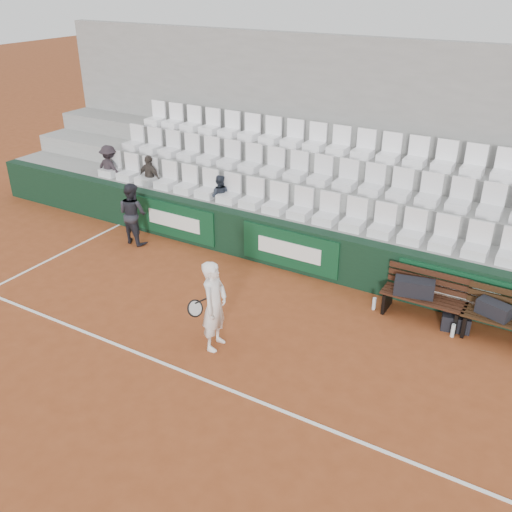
{
  "coord_description": "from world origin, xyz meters",
  "views": [
    {
      "loc": [
        4.59,
        -5.67,
        5.73
      ],
      "look_at": [
        -0.17,
        2.4,
        1.0
      ],
      "focal_mm": 40.0,
      "sensor_mm": 36.0,
      "label": 1
    }
  ],
  "objects": [
    {
      "name": "water_bottle_far",
      "position": [
        3.35,
        3.16,
        0.12
      ],
      "size": [
        0.07,
        0.07,
        0.25
      ],
      "primitive_type": "cylinder",
      "color": "silver",
      "rests_on": "ground"
    },
    {
      "name": "sports_bag_left",
      "position": [
        2.53,
        3.45,
        0.6
      ],
      "size": [
        0.75,
        0.45,
        0.3
      ],
      "primitive_type": "cube",
      "rotation": [
        0.0,
        0.0,
        0.22
      ],
      "color": "black",
      "rests_on": "bench_left"
    },
    {
      "name": "grandstand_rear_wall",
      "position": [
        0.0,
        7.15,
        2.2
      ],
      "size": [
        18.0,
        0.3,
        4.4
      ],
      "primitive_type": "cube",
      "color": "gray",
      "rests_on": "ground"
    },
    {
      "name": "grandstand_tier_front",
      "position": [
        0.0,
        4.62,
        0.5
      ],
      "size": [
        18.0,
        0.95,
        1.0
      ],
      "primitive_type": "cube",
      "color": "gray",
      "rests_on": "ground"
    },
    {
      "name": "grandstand_tier_back",
      "position": [
        0.0,
        6.53,
        0.95
      ],
      "size": [
        18.0,
        0.95,
        1.9
      ],
      "primitive_type": "cube",
      "color": "gray",
      "rests_on": "ground"
    },
    {
      "name": "bench_left",
      "position": [
        2.72,
        3.46,
        0.23
      ],
      "size": [
        1.5,
        0.56,
        0.45
      ],
      "primitive_type": "cube",
      "color": "#371B10",
      "rests_on": "ground"
    },
    {
      "name": "ball_kid",
      "position": [
        -3.98,
        3.3,
        0.72
      ],
      "size": [
        0.75,
        0.61,
        1.45
      ],
      "primitive_type": "imported",
      "rotation": [
        0.0,
        0.0,
        3.05
      ],
      "color": "black",
      "rests_on": "ground"
    },
    {
      "name": "spectator_c",
      "position": [
        -2.38,
        4.5,
        1.51
      ],
      "size": [
        0.61,
        0.55,
        1.01
      ],
      "primitive_type": "imported",
      "rotation": [
        0.0,
        0.0,
        3.57
      ],
      "color": "#212631",
      "rests_on": "grandstand_tier_front"
    },
    {
      "name": "seat_row_back",
      "position": [
        0.0,
        6.35,
        2.21
      ],
      "size": [
        11.9,
        0.44,
        0.63
      ],
      "primitive_type": "cube",
      "color": "white",
      "rests_on": "grandstand_tier_back"
    },
    {
      "name": "sports_bag_right",
      "position": [
        3.9,
        3.44,
        0.58
      ],
      "size": [
        0.61,
        0.42,
        0.26
      ],
      "primitive_type": "cube",
      "rotation": [
        0.0,
        0.0,
        -0.32
      ],
      "color": "black",
      "rests_on": "bench_right"
    },
    {
      "name": "court_baseline",
      "position": [
        0.0,
        0.0,
        0.0
      ],
      "size": [
        18.0,
        0.06,
        0.01
      ],
      "primitive_type": "cube",
      "color": "white",
      "rests_on": "ground"
    },
    {
      "name": "back_barrier",
      "position": [
        0.07,
        3.99,
        0.5
      ],
      "size": [
        18.0,
        0.34,
        1.0
      ],
      "color": "black",
      "rests_on": "ground"
    },
    {
      "name": "spectator_b",
      "position": [
        -4.43,
        4.5,
        1.58
      ],
      "size": [
        0.7,
        0.34,
        1.16
      ],
      "primitive_type": "imported",
      "rotation": [
        0.0,
        0.0,
        3.06
      ],
      "color": "#37312C",
      "rests_on": "grandstand_tier_front"
    },
    {
      "name": "spectator_a",
      "position": [
        -5.75,
        4.5,
        1.61
      ],
      "size": [
        0.81,
        0.49,
        1.22
      ],
      "primitive_type": "imported",
      "rotation": [
        0.0,
        0.0,
        3.09
      ],
      "color": "black",
      "rests_on": "grandstand_tier_front"
    },
    {
      "name": "ground",
      "position": [
        0.0,
        0.0,
        0.0
      ],
      "size": [
        80.0,
        80.0,
        0.0
      ],
      "primitive_type": "plane",
      "color": "brown",
      "rests_on": "ground"
    },
    {
      "name": "seat_row_front",
      "position": [
        0.0,
        4.45,
        1.31
      ],
      "size": [
        11.9,
        0.44,
        0.63
      ],
      "primitive_type": "cube",
      "color": "silver",
      "rests_on": "grandstand_tier_front"
    },
    {
      "name": "sports_bag_ground",
      "position": [
        3.34,
        3.42,
        0.15
      ],
      "size": [
        0.54,
        0.39,
        0.3
      ],
      "primitive_type": "cube",
      "rotation": [
        0.0,
        0.0,
        0.21
      ],
      "color": "black",
      "rests_on": "ground"
    },
    {
      "name": "bench_right",
      "position": [
        4.16,
        3.43,
        0.23
      ],
      "size": [
        1.5,
        0.56,
        0.45
      ],
      "primitive_type": "cube",
      "color": "#301D0E",
      "rests_on": "ground"
    },
    {
      "name": "seat_row_mid",
      "position": [
        0.0,
        5.4,
        1.77
      ],
      "size": [
        11.9,
        0.44,
        0.63
      ],
      "primitive_type": "cube",
      "color": "silver",
      "rests_on": "grandstand_tier_mid"
    },
    {
      "name": "grandstand_tier_mid",
      "position": [
        0.0,
        5.58,
        0.72
      ],
      "size": [
        18.0,
        0.95,
        1.45
      ],
      "primitive_type": "cube",
      "color": "#989996",
      "rests_on": "ground"
    },
    {
      "name": "tennis_player",
      "position": [
        -0.04,
        0.84,
        0.8
      ],
      "size": [
        0.72,
        0.63,
        1.6
      ],
      "color": "white",
      "rests_on": "ground"
    },
    {
      "name": "water_bottle_near",
      "position": [
        1.87,
        3.31,
        0.12
      ],
      "size": [
        0.07,
        0.07,
        0.25
      ],
      "primitive_type": "cylinder",
      "color": "silver",
      "rests_on": "ground"
    }
  ]
}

